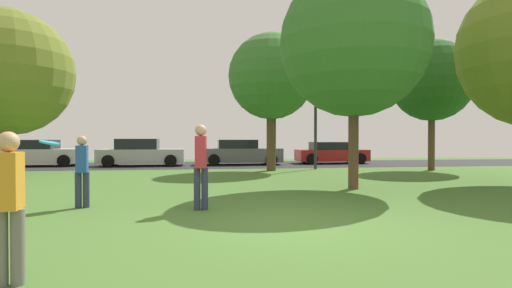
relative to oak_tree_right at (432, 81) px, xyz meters
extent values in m
plane|color=#47702D|center=(-9.31, -10.74, -4.23)|extent=(44.00, 44.00, 0.00)
cube|color=#28282B|center=(-9.31, 5.26, -4.22)|extent=(44.00, 6.40, 0.01)
cylinder|color=brown|center=(0.00, 0.00, -2.74)|extent=(0.31, 0.31, 2.97)
sphere|color=#23511E|center=(0.00, 0.00, 0.01)|extent=(3.81, 3.81, 3.81)
cylinder|color=brown|center=(-6.31, -6.11, -2.90)|extent=(0.30, 0.30, 2.64)
sphere|color=#38702D|center=(-6.31, -6.11, 0.13)|extent=(4.42, 4.42, 4.42)
cylinder|color=brown|center=(-7.54, 0.87, -2.60)|extent=(0.44, 0.44, 3.25)
sphere|color=#38702D|center=(-7.54, 0.87, 0.18)|extent=(4.02, 4.02, 4.02)
cylinder|color=brown|center=(-18.92, 0.74, -2.84)|extent=(0.36, 0.36, 2.78)
sphere|color=olive|center=(-18.92, 0.74, 0.08)|extent=(5.33, 5.33, 5.33)
cylinder|color=#2D334C|center=(-13.33, -8.35, -3.84)|extent=(0.14, 0.14, 0.78)
cylinder|color=#2D334C|center=(-13.49, -8.37, -3.84)|extent=(0.14, 0.14, 0.78)
cube|color=#23519E|center=(-13.41, -8.36, -3.16)|extent=(0.26, 0.34, 0.58)
sphere|color=tan|center=(-13.41, -8.36, -2.76)|extent=(0.21, 0.21, 0.21)
cylinder|color=slate|center=(-12.89, -13.09, -3.83)|extent=(0.14, 0.14, 0.79)
cylinder|color=slate|center=(-12.74, -13.07, -3.83)|extent=(0.14, 0.14, 0.79)
cube|color=orange|center=(-12.81, -13.08, -3.14)|extent=(0.26, 0.34, 0.59)
sphere|color=tan|center=(-12.81, -13.08, -2.74)|extent=(0.21, 0.21, 0.21)
cylinder|color=#2D334C|center=(-10.92, -9.00, -3.78)|extent=(0.14, 0.14, 0.89)
cylinder|color=#2D334C|center=(-10.76, -9.02, -3.78)|extent=(0.14, 0.14, 0.89)
cube|color=#B72D38|center=(-10.84, -9.01, -3.00)|extent=(0.25, 0.34, 0.67)
sphere|color=tan|center=(-10.84, -9.01, -2.54)|extent=(0.24, 0.24, 0.24)
cylinder|color=#2DB2E0|center=(-13.04, -11.32, -2.77)|extent=(0.31, 0.31, 0.08)
cube|color=white|center=(-19.49, 5.62, -3.68)|extent=(4.37, 1.77, 0.78)
cube|color=black|center=(-19.71, 5.62, -3.05)|extent=(2.10, 1.56, 0.49)
cylinder|color=black|center=(-17.96, 6.50, -3.91)|extent=(0.64, 0.22, 0.64)
cylinder|color=black|center=(-17.96, 4.73, -3.91)|extent=(0.64, 0.22, 0.64)
cylinder|color=black|center=(-21.02, 6.50, -3.91)|extent=(0.64, 0.22, 0.64)
cylinder|color=black|center=(-21.02, 4.73, -3.91)|extent=(0.64, 0.22, 0.64)
cube|color=#B7B7BC|center=(-13.99, 5.00, -3.69)|extent=(4.56, 1.77, 0.77)
cube|color=black|center=(-14.22, 5.00, -3.03)|extent=(2.19, 1.55, 0.57)
cylinder|color=black|center=(-12.39, 5.89, -3.91)|extent=(0.64, 0.22, 0.64)
cylinder|color=black|center=(-12.39, 4.12, -3.91)|extent=(0.64, 0.22, 0.64)
cylinder|color=black|center=(-15.58, 5.89, -3.91)|extent=(0.64, 0.22, 0.64)
cylinder|color=black|center=(-15.58, 4.12, -3.91)|extent=(0.64, 0.22, 0.64)
cube|color=slate|center=(-8.49, 5.25, -3.68)|extent=(4.56, 1.77, 0.79)
cube|color=black|center=(-8.72, 5.25, -3.04)|extent=(2.19, 1.56, 0.49)
cylinder|color=black|center=(-6.89, 6.14, -3.91)|extent=(0.64, 0.22, 0.64)
cylinder|color=black|center=(-6.89, 4.37, -3.91)|extent=(0.64, 0.22, 0.64)
cylinder|color=black|center=(-10.08, 6.14, -3.91)|extent=(0.64, 0.22, 0.64)
cylinder|color=black|center=(-10.08, 4.37, -3.91)|extent=(0.64, 0.22, 0.64)
cube|color=#B21E1E|center=(-2.99, 5.62, -3.74)|extent=(4.21, 1.72, 0.68)
cube|color=black|center=(-3.20, 5.62, -3.17)|extent=(2.02, 1.51, 0.46)
cylinder|color=black|center=(-1.51, 6.48, -3.91)|extent=(0.64, 0.22, 0.64)
cylinder|color=black|center=(-1.51, 4.76, -3.91)|extent=(0.64, 0.22, 0.64)
cylinder|color=black|center=(-4.46, 6.48, -3.91)|extent=(0.64, 0.22, 0.64)
cylinder|color=black|center=(-4.46, 4.76, -3.91)|extent=(0.64, 0.22, 0.64)
cylinder|color=#2D2D33|center=(-5.23, 1.46, -1.98)|extent=(0.14, 0.14, 4.50)
camera|label=1|loc=(-10.87, -17.49, -2.70)|focal=28.01mm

